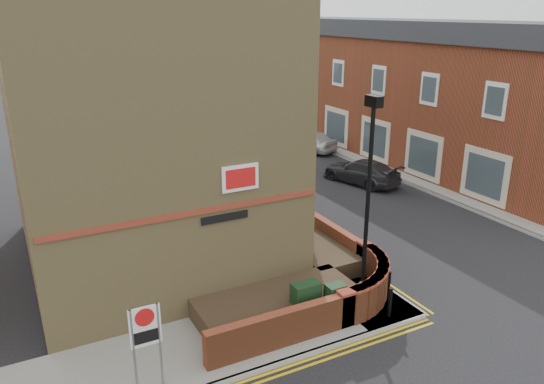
{
  "coord_description": "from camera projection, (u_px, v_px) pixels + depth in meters",
  "views": [
    {
      "loc": [
        -7.2,
        -9.9,
        8.55
      ],
      "look_at": [
        0.03,
        4.0,
        3.14
      ],
      "focal_mm": 35.0,
      "sensor_mm": 36.0,
      "label": 1
    }
  ],
  "objects": [
    {
      "name": "ground",
      "position": [
        339.0,
        345.0,
        14.24
      ],
      "size": [
        120.0,
        120.0,
        0.0
      ],
      "primitive_type": "plane",
      "color": "black",
      "rests_on": "ground"
    },
    {
      "name": "pavement_corner",
      "position": [
        197.0,
        350.0,
        13.95
      ],
      "size": [
        13.0,
        3.0,
        0.12
      ],
      "primitive_type": "cube",
      "color": "gray",
      "rests_on": "ground"
    },
    {
      "name": "pavement_main",
      "position": [
        202.0,
        176.0,
        28.5
      ],
      "size": [
        2.0,
        32.0,
        0.12
      ],
      "primitive_type": "cube",
      "color": "gray",
      "rests_on": "ground"
    },
    {
      "name": "pavement_far",
      "position": [
        398.0,
        164.0,
        30.79
      ],
      "size": [
        4.0,
        40.0,
        0.12
      ],
      "primitive_type": "cube",
      "color": "gray",
      "rests_on": "ground"
    },
    {
      "name": "kerb_side",
      "position": [
        218.0,
        384.0,
        12.69
      ],
      "size": [
        13.0,
        0.15,
        0.12
      ],
      "primitive_type": "cube",
      "color": "gray",
      "rests_on": "ground"
    },
    {
      "name": "kerb_main_near",
      "position": [
        219.0,
        173.0,
        28.94
      ],
      "size": [
        0.15,
        32.0,
        0.12
      ],
      "primitive_type": "cube",
      "color": "gray",
      "rests_on": "ground"
    },
    {
      "name": "kerb_main_far",
      "position": [
        370.0,
        168.0,
        29.92
      ],
      "size": [
        0.15,
        40.0,
        0.12
      ],
      "primitive_type": "cube",
      "color": "gray",
      "rests_on": "ground"
    },
    {
      "name": "yellow_lines_main",
      "position": [
        223.0,
        174.0,
        29.07
      ],
      "size": [
        0.28,
        32.0,
        0.01
      ],
      "primitive_type": "cube",
      "color": "gold",
      "rests_on": "ground"
    },
    {
      "name": "corner_building",
      "position": [
        140.0,
        83.0,
        17.67
      ],
      "size": [
        8.95,
        10.4,
        13.6
      ],
      "color": "#988451",
      "rests_on": "ground"
    },
    {
      "name": "garden_wall",
      "position": [
        293.0,
        302.0,
        16.33
      ],
      "size": [
        6.8,
        6.0,
        1.2
      ],
      "primitive_type": null,
      "color": "brown",
      "rests_on": "ground"
    },
    {
      "name": "lamppost",
      "position": [
        368.0,
        206.0,
        14.85
      ],
      "size": [
        0.25,
        0.5,
        6.3
      ],
      "color": "black",
      "rests_on": "pavement_corner"
    },
    {
      "name": "utility_cabinet_large",
      "position": [
        306.0,
        302.0,
        14.96
      ],
      "size": [
        0.8,
        0.45,
        1.2
      ],
      "primitive_type": "cube",
      "color": "#163117",
      "rests_on": "pavement_corner"
    },
    {
      "name": "utility_cabinet_small",
      "position": [
        335.0,
        302.0,
        15.07
      ],
      "size": [
        0.55,
        0.4,
        1.1
      ],
      "primitive_type": "cube",
      "color": "#163117",
      "rests_on": "pavement_corner"
    },
    {
      "name": "bollard_near",
      "position": [
        390.0,
        302.0,
        15.26
      ],
      "size": [
        0.11,
        0.11,
        0.9
      ],
      "primitive_type": "cylinder",
      "color": "black",
      "rests_on": "pavement_corner"
    },
    {
      "name": "bollard_far",
      "position": [
        389.0,
        285.0,
        16.19
      ],
      "size": [
        0.11,
        0.11,
        0.9
      ],
      "primitive_type": "cylinder",
      "color": "black",
      "rests_on": "pavement_corner"
    },
    {
      "name": "zone_sign",
      "position": [
        146.0,
        333.0,
        11.93
      ],
      "size": [
        0.72,
        0.07,
        2.2
      ],
      "color": "slate",
      "rests_on": "pavement_corner"
    },
    {
      "name": "far_terrace",
      "position": [
        380.0,
        85.0,
        33.5
      ],
      "size": [
        5.4,
        30.4,
        8.0
      ],
      "color": "brown",
      "rests_on": "ground"
    },
    {
      "name": "far_terrace_cream",
      "position": [
        242.0,
        59.0,
        51.1
      ],
      "size": [
        5.4,
        12.4,
        8.0
      ],
      "color": "beige",
      "rests_on": "ground"
    },
    {
      "name": "tree_near",
      "position": [
        212.0,
        94.0,
        25.35
      ],
      "size": [
        3.64,
        3.65,
        6.7
      ],
      "color": "#382B1E",
      "rests_on": "pavement_main"
    },
    {
      "name": "tree_mid",
      "position": [
        163.0,
        68.0,
        31.89
      ],
      "size": [
        4.03,
        4.03,
        7.42
      ],
      "color": "#382B1E",
      "rests_on": "pavement_main"
    },
    {
      "name": "tree_far",
      "position": [
        131.0,
        62.0,
        38.69
      ],
      "size": [
        3.81,
        3.81,
        7.0
      ],
      "color": "#382B1E",
      "rests_on": "pavement_main"
    },
    {
      "name": "traffic_light_assembly",
      "position": [
        158.0,
        101.0,
        35.33
      ],
      "size": [
        0.2,
        0.16,
        4.2
      ],
      "color": "black",
      "rests_on": "pavement_main"
    },
    {
      "name": "silver_car_near",
      "position": [
        280.0,
        194.0,
        24.07
      ],
      "size": [
        2.04,
        3.92,
        1.23
      ],
      "primitive_type": "imported",
      "rotation": [
        0.0,
        0.0,
        -0.21
      ],
      "color": "#B3B4BC",
      "rests_on": "ground"
    },
    {
      "name": "red_car_main",
      "position": [
        213.0,
        137.0,
        34.41
      ],
      "size": [
        3.8,
        5.35,
        1.35
      ],
      "primitive_type": "imported",
      "rotation": [
        0.0,
        0.0,
        -0.36
      ],
      "color": "maroon",
      "rests_on": "ground"
    },
    {
      "name": "grey_car_far",
      "position": [
        361.0,
        171.0,
        27.37
      ],
      "size": [
        2.83,
        4.58,
        1.24
      ],
      "primitive_type": "imported",
      "rotation": [
        0.0,
        0.0,
        3.42
      ],
      "color": "#28282D",
      "rests_on": "ground"
    },
    {
      "name": "silver_car_far",
      "position": [
        306.0,
        140.0,
        33.57
      ],
      "size": [
        3.1,
        4.46,
        1.41
      ],
      "primitive_type": "imported",
      "rotation": [
        0.0,
        0.0,
        3.53
      ],
      "color": "silver",
      "rests_on": "ground"
    }
  ]
}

